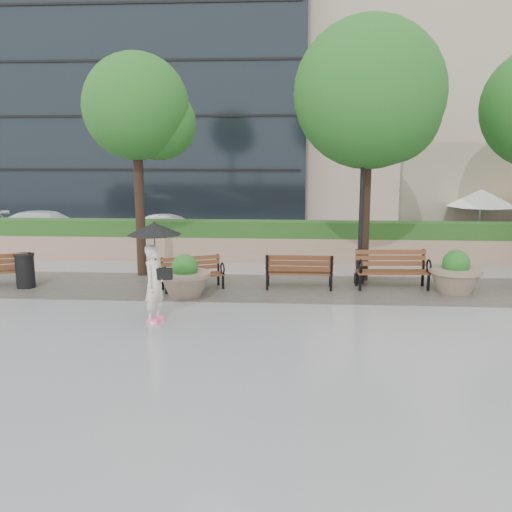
# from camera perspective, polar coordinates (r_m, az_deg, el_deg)

# --- Properties ---
(ground) EXTENTS (100.00, 100.00, 0.00)m
(ground) POSITION_cam_1_polar(r_m,az_deg,el_deg) (12.76, 1.72, -6.45)
(ground) COLOR gray
(ground) RESTS_ON ground
(cobble_strip) EXTENTS (28.00, 3.20, 0.01)m
(cobble_strip) POSITION_cam_1_polar(r_m,az_deg,el_deg) (15.65, 2.13, -3.20)
(cobble_strip) COLOR #383330
(cobble_strip) RESTS_ON ground
(hedge_wall) EXTENTS (24.00, 0.80, 1.35)m
(hedge_wall) POSITION_cam_1_polar(r_m,az_deg,el_deg) (19.44, 2.51, 1.50)
(hedge_wall) COLOR #9F8066
(hedge_wall) RESTS_ON ground
(asphalt_street) EXTENTS (40.00, 7.00, 0.00)m
(asphalt_street) POSITION_cam_1_polar(r_m,az_deg,el_deg) (23.50, 2.73, 1.46)
(asphalt_street) COLOR black
(asphalt_street) RESTS_ON ground
(bldg_stone) EXTENTS (18.00, 10.00, 20.00)m
(bldg_stone) POSITION_cam_1_polar(r_m,az_deg,el_deg) (37.00, 19.99, 19.76)
(bldg_stone) COLOR tan
(bldg_stone) RESTS_ON ground
(bench_1) EXTENTS (1.75, 1.26, 0.88)m
(bench_1) POSITION_cam_1_polar(r_m,az_deg,el_deg) (15.51, -6.33, -2.42)
(bench_1) COLOR #563219
(bench_1) RESTS_ON ground
(bench_2) EXTENTS (1.82, 0.75, 0.97)m
(bench_2) POSITION_cam_1_polar(r_m,az_deg,el_deg) (15.55, 4.33, -2.25)
(bench_2) COLOR #563219
(bench_2) RESTS_ON ground
(bench_3) EXTENTS (1.98, 0.90, 1.03)m
(bench_3) POSITION_cam_1_polar(r_m,az_deg,el_deg) (15.95, 13.44, -2.12)
(bench_3) COLOR #563219
(bench_3) RESTS_ON ground
(planter_left) EXTENTS (1.32, 1.32, 1.10)m
(planter_left) POSITION_cam_1_polar(r_m,az_deg,el_deg) (14.80, -7.11, -2.39)
(planter_left) COLOR #7F6B56
(planter_left) RESTS_ON ground
(planter_right) EXTENTS (1.37, 1.37, 1.15)m
(planter_right) POSITION_cam_1_polar(r_m,az_deg,el_deg) (15.92, 19.31, -1.93)
(planter_right) COLOR #7F6B56
(planter_right) RESTS_ON ground
(trash_bin) EXTENTS (0.54, 0.54, 0.90)m
(trash_bin) POSITION_cam_1_polar(r_m,az_deg,el_deg) (16.82, -22.09, -1.46)
(trash_bin) COLOR black
(trash_bin) RESTS_ON ground
(lamppost) EXTENTS (0.28, 0.28, 3.98)m
(lamppost) POSITION_cam_1_polar(r_m,az_deg,el_deg) (16.11, 10.44, 3.34)
(lamppost) COLOR black
(lamppost) RESTS_ON ground
(tree_0) EXTENTS (3.20, 3.06, 6.48)m
(tree_0) POSITION_cam_1_polar(r_m,az_deg,el_deg) (17.24, -11.32, 13.97)
(tree_0) COLOR black
(tree_0) RESTS_ON ground
(tree_1) EXTENTS (4.14, 4.14, 7.33)m
(tree_1) POSITION_cam_1_polar(r_m,az_deg,el_deg) (16.58, 11.75, 15.17)
(tree_1) COLOR black
(tree_1) RESTS_ON ground
(patio_umb_white) EXTENTS (2.50, 2.50, 2.30)m
(patio_umb_white) POSITION_cam_1_polar(r_m,az_deg,el_deg) (22.35, 21.59, 5.39)
(patio_umb_white) COLOR black
(patio_umb_white) RESTS_ON ground
(car_left) EXTENTS (4.54, 1.94, 1.30)m
(car_left) POSITION_cam_1_polar(r_m,az_deg,el_deg) (24.40, -20.01, 2.71)
(car_left) COLOR silver
(car_left) RESTS_ON ground
(car_right) EXTENTS (3.82, 1.95, 1.20)m
(car_right) POSITION_cam_1_polar(r_m,az_deg,el_deg) (22.64, -8.38, 2.53)
(car_right) COLOR silver
(car_right) RESTS_ON ground
(pedestrian) EXTENTS (1.19, 1.19, 2.19)m
(pedestrian) POSITION_cam_1_polar(r_m,az_deg,el_deg) (12.56, -10.10, -0.62)
(pedestrian) COLOR beige
(pedestrian) RESTS_ON ground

